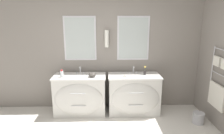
{
  "coord_description": "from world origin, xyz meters",
  "views": [
    {
      "loc": [
        0.05,
        -2.43,
        2.07
      ],
      "look_at": [
        0.16,
        1.37,
        1.1
      ],
      "focal_mm": 32.0,
      "sensor_mm": 36.0,
      "label": 1
    }
  ],
  "objects": [
    {
      "name": "waste_bin",
      "position": [
        1.87,
        1.11,
        0.12
      ],
      "size": [
        0.22,
        0.22,
        0.22
      ],
      "color": "#B7B7BC",
      "rests_on": "ground_plane"
    },
    {
      "name": "faucet_right",
      "position": [
        0.64,
        1.77,
        0.93
      ],
      "size": [
        0.17,
        0.11,
        0.16
      ],
      "color": "silver",
      "rests_on": "vanity_right"
    },
    {
      "name": "wall_back",
      "position": [
        0.0,
        1.98,
        1.31
      ],
      "size": [
        5.88,
        0.17,
        2.6
      ],
      "color": "gray",
      "rests_on": "ground_plane"
    },
    {
      "name": "soap_dish",
      "position": [
        0.43,
        1.51,
        0.87
      ],
      "size": [
        0.1,
        0.07,
        0.04
      ],
      "color": "white",
      "rests_on": "vanity_right"
    },
    {
      "name": "flower_vase",
      "position": [
        0.87,
        1.66,
        0.93
      ],
      "size": [
        0.05,
        0.05,
        0.19
      ],
      "color": "#332D2D",
      "rests_on": "vanity_right"
    },
    {
      "name": "vanity_right",
      "position": [
        0.64,
        1.6,
        0.43
      ],
      "size": [
        1.11,
        0.62,
        0.85
      ],
      "color": "silver",
      "rests_on": "ground_plane"
    },
    {
      "name": "toiletry_bottle",
      "position": [
        -0.87,
        1.54,
        0.92
      ],
      "size": [
        0.07,
        0.07,
        0.15
      ],
      "color": "silver",
      "rests_on": "vanity_left"
    },
    {
      "name": "amenity_bowl",
      "position": [
        -0.25,
        1.53,
        0.9
      ],
      "size": [
        0.16,
        0.16,
        0.09
      ],
      "color": "#4C4742",
      "rests_on": "vanity_left"
    },
    {
      "name": "vanity_left",
      "position": [
        -0.52,
        1.6,
        0.43
      ],
      "size": [
        1.11,
        0.62,
        0.85
      ],
      "color": "silver",
      "rests_on": "ground_plane"
    },
    {
      "name": "faucet_left",
      "position": [
        -0.52,
        1.77,
        0.93
      ],
      "size": [
        0.17,
        0.11,
        0.16
      ],
      "color": "silver",
      "rests_on": "vanity_left"
    }
  ]
}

